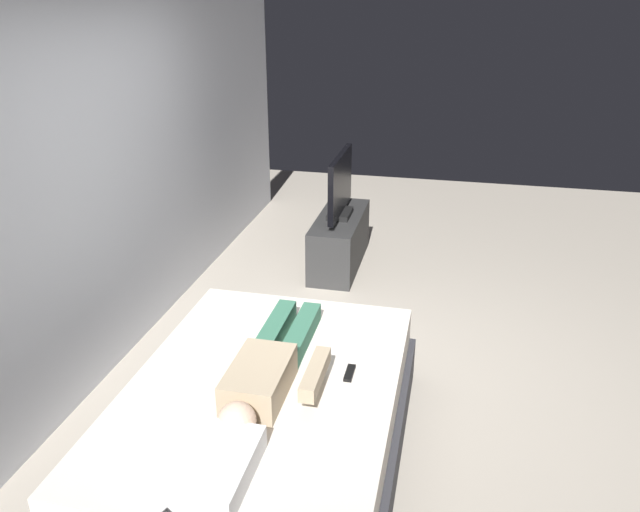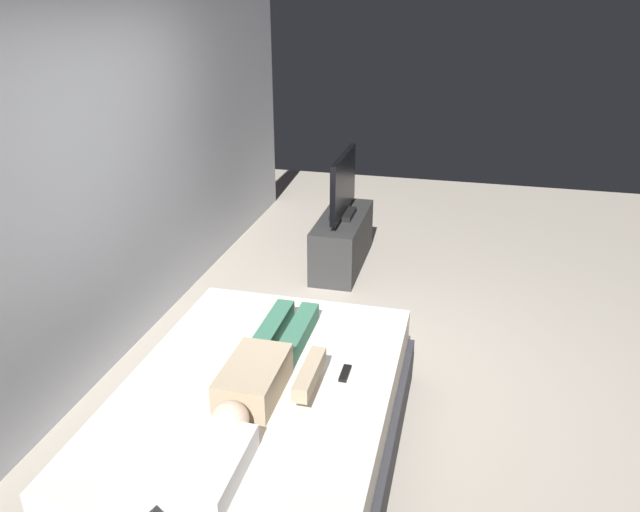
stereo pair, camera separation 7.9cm
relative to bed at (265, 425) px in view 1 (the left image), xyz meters
name	(u,v)px [view 1 (the left image)]	position (x,y,z in m)	size (l,w,h in m)	color
ground_plane	(363,384)	(0.86, -0.42, -0.26)	(10.00, 10.00, 0.00)	#ADA393
back_wall	(125,153)	(1.26, 1.38, 1.14)	(6.40, 0.10, 2.80)	silver
bed	(265,425)	(0.00, 0.00, 0.00)	(2.06, 1.48, 0.54)	#333338
pillow	(212,467)	(-0.71, 0.00, 0.34)	(0.48, 0.34, 0.12)	white
person	(270,368)	(0.03, -0.03, 0.36)	(1.26, 0.46, 0.18)	tan
remote	(350,373)	(0.18, -0.44, 0.29)	(0.15, 0.04, 0.02)	black
tv_stand	(340,241)	(2.75, 0.12, -0.01)	(1.10, 0.40, 0.50)	#2D2D2D
tv	(340,187)	(2.75, 0.12, 0.52)	(0.88, 0.20, 0.59)	black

